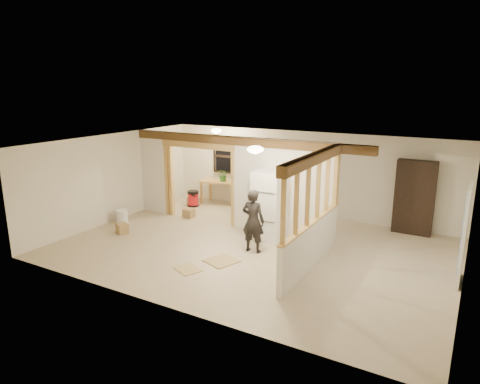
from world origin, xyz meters
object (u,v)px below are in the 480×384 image
Objects in this scene: refrigerator at (269,205)px; bookshelf at (414,197)px; work_table at (221,192)px; woman at (253,221)px; shop_vac at (193,198)px.

bookshelf is (3.11, 2.23, 0.10)m from refrigerator.
refrigerator is at bearing -49.10° from work_table.
woman is at bearing -133.39° from bookshelf.
woman is (0.07, -0.99, -0.13)m from refrigerator.
work_table is 0.92m from shop_vac.
woman is at bearing -86.02° from refrigerator.
woman reaches higher than shop_vac.
refrigerator is 3.79m from shop_vac.
woman is 2.95× the size of shop_vac.
refrigerator reaches higher than shop_vac.
shop_vac is (-3.43, 1.48, -0.62)m from refrigerator.
shop_vac is (-3.50, 2.46, -0.50)m from woman.
woman is at bearing -59.35° from work_table.
shop_vac is at bearing -149.38° from work_table.
bookshelf is (5.88, 0.14, 0.57)m from work_table.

